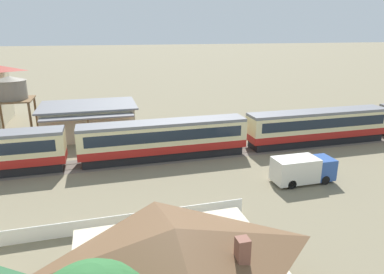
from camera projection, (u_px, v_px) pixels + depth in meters
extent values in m
plane|color=#7A7056|center=(338.00, 141.00, 41.19)|extent=(600.00, 600.00, 0.00)
cube|color=#AD1E19|center=(317.00, 133.00, 40.09)|extent=(17.17, 2.83, 0.80)
cube|color=beige|center=(318.00, 121.00, 39.68)|extent=(17.17, 2.83, 1.96)
cube|color=#192330|center=(318.00, 121.00, 39.65)|extent=(15.80, 2.87, 1.10)
cube|color=slate|center=(319.00, 112.00, 39.34)|extent=(17.17, 2.66, 0.30)
cube|color=black|center=(316.00, 140.00, 40.34)|extent=(16.49, 2.43, 0.88)
cylinder|color=black|center=(361.00, 138.00, 41.12)|extent=(0.90, 0.18, 0.90)
cylinder|color=black|center=(353.00, 134.00, 42.44)|extent=(0.90, 0.18, 0.90)
cylinder|color=black|center=(276.00, 146.00, 38.24)|extent=(0.90, 0.18, 0.90)
cylinder|color=black|center=(270.00, 142.00, 39.56)|extent=(0.90, 0.18, 0.90)
cube|color=#AD1E19|center=(164.00, 146.00, 35.45)|extent=(17.17, 2.83, 0.80)
cube|color=beige|center=(164.00, 133.00, 35.04)|extent=(17.17, 2.83, 1.96)
cube|color=#192330|center=(164.00, 133.00, 35.01)|extent=(15.80, 2.87, 1.10)
cube|color=slate|center=(164.00, 123.00, 34.70)|extent=(17.17, 2.66, 0.30)
cube|color=black|center=(165.00, 154.00, 35.70)|extent=(16.49, 2.43, 0.88)
cylinder|color=black|center=(218.00, 151.00, 36.49)|extent=(0.90, 0.18, 0.90)
cylinder|color=black|center=(214.00, 147.00, 37.81)|extent=(0.90, 0.18, 0.90)
cylinder|color=black|center=(109.00, 162.00, 33.60)|extent=(0.90, 0.18, 0.90)
cylinder|color=black|center=(109.00, 157.00, 34.92)|extent=(0.90, 0.18, 0.90)
cylinder|color=black|center=(34.00, 169.00, 31.85)|extent=(0.90, 0.18, 0.90)
cylinder|color=black|center=(36.00, 163.00, 33.17)|extent=(0.90, 0.18, 0.90)
cube|color=#665B51|center=(240.00, 151.00, 38.00)|extent=(142.87, 3.60, 0.01)
cube|color=#4C4238|center=(242.00, 153.00, 37.34)|extent=(142.87, 0.12, 0.04)
cube|color=#4C4238|center=(237.00, 148.00, 38.66)|extent=(142.87, 0.12, 0.04)
cube|color=beige|center=(89.00, 120.00, 43.40)|extent=(10.83, 7.33, 3.73)
cube|color=slate|center=(88.00, 105.00, 42.81)|extent=(11.70, 7.91, 0.20)
cube|color=slate|center=(88.00, 117.00, 38.86)|extent=(10.40, 1.60, 0.16)
cylinder|color=brown|center=(89.00, 133.00, 38.81)|extent=(0.14, 0.14, 3.25)
cylinder|color=brown|center=(36.00, 114.00, 44.69)|extent=(0.28, 0.28, 4.63)
cylinder|color=brown|center=(1.00, 116.00, 43.65)|extent=(0.28, 0.28, 4.63)
cylinder|color=brown|center=(31.00, 122.00, 40.91)|extent=(0.28, 0.28, 4.63)
cube|color=brown|center=(13.00, 100.00, 41.57)|extent=(4.61, 4.61, 0.16)
cylinder|color=slate|center=(11.00, 90.00, 41.20)|extent=(3.54, 3.54, 2.29)
cone|color=slate|center=(9.00, 78.00, 40.79)|extent=(3.72, 3.72, 0.50)
pyramid|color=brown|center=(175.00, 244.00, 15.54)|extent=(10.10, 8.35, 1.68)
cube|color=brown|center=(242.00, 254.00, 14.76)|extent=(0.56, 0.56, 1.51)
cube|color=#2D519E|center=(322.00, 168.00, 30.30)|extent=(1.63, 2.06, 1.86)
cube|color=#192330|center=(331.00, 163.00, 30.40)|extent=(0.03, 1.71, 0.82)
cube|color=silver|center=(295.00, 170.00, 29.57)|extent=(3.80, 2.14, 2.09)
cylinder|color=black|center=(325.00, 180.00, 29.59)|extent=(0.80, 0.26, 0.80)
cylinder|color=black|center=(312.00, 172.00, 31.32)|extent=(0.80, 0.26, 0.80)
cylinder|color=black|center=(292.00, 184.00, 28.76)|extent=(0.80, 0.26, 0.80)
cylinder|color=black|center=(280.00, 176.00, 30.49)|extent=(0.80, 0.26, 0.80)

